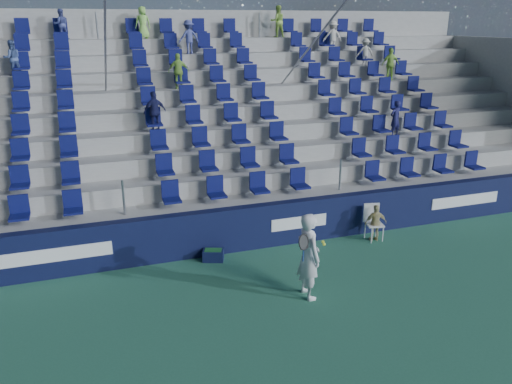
% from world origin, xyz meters
% --- Properties ---
extents(ground, '(70.00, 70.00, 0.00)m').
position_xyz_m(ground, '(0.00, 0.00, 0.00)').
color(ground, '#2F6E52').
rests_on(ground, ground).
extents(sponsor_wall, '(24.00, 0.32, 1.20)m').
position_xyz_m(sponsor_wall, '(0.00, 3.15, 0.60)').
color(sponsor_wall, '#0F1337').
rests_on(sponsor_wall, ground).
extents(grandstand, '(24.00, 8.17, 6.63)m').
position_xyz_m(grandstand, '(0.00, 8.24, 2.14)').
color(grandstand, '#A5A49F').
rests_on(grandstand, ground).
extents(tennis_player, '(0.69, 0.73, 1.96)m').
position_xyz_m(tennis_player, '(0.59, 0.38, 0.98)').
color(tennis_player, silver).
rests_on(tennis_player, ground).
extents(line_judge_chair, '(0.52, 0.54, 1.01)m').
position_xyz_m(line_judge_chair, '(3.58, 2.66, 0.58)').
color(line_judge_chair, white).
rests_on(line_judge_chair, ground).
extents(line_judge, '(0.65, 0.37, 1.05)m').
position_xyz_m(line_judge, '(3.58, 2.50, 0.53)').
color(line_judge, tan).
rests_on(line_judge, ground).
extents(ball_bin, '(0.61, 0.50, 0.29)m').
position_xyz_m(ball_bin, '(-0.97, 2.75, 0.16)').
color(ball_bin, '#10173D').
rests_on(ball_bin, ground).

